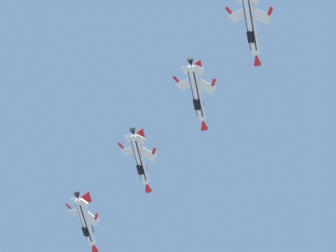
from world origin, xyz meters
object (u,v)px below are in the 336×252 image
fighter_jet_right_wing (197,94)px  fighter_jet_left_outer (252,26)px  fighter_jet_lead (86,223)px  fighter_jet_left_wing (140,160)px

fighter_jet_right_wing → fighter_jet_left_outer: (5.66, -17.03, -1.41)m
fighter_jet_lead → fighter_jet_left_outer: bearing=-41.0°
fighter_jet_left_wing → fighter_jet_left_outer: 38.93m
fighter_jet_left_wing → fighter_jet_right_wing: fighter_jet_left_wing is taller
fighter_jet_lead → fighter_jet_left_outer: size_ratio=1.00×
fighter_jet_left_wing → fighter_jet_lead: bearing=143.9°
fighter_jet_left_outer → fighter_jet_left_wing: bearing=136.7°
fighter_jet_lead → fighter_jet_left_outer: fighter_jet_lead is taller
fighter_jet_lead → fighter_jet_left_wing: (8.13, -16.47, 4.05)m
fighter_jet_left_wing → fighter_jet_right_wing: size_ratio=1.00×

